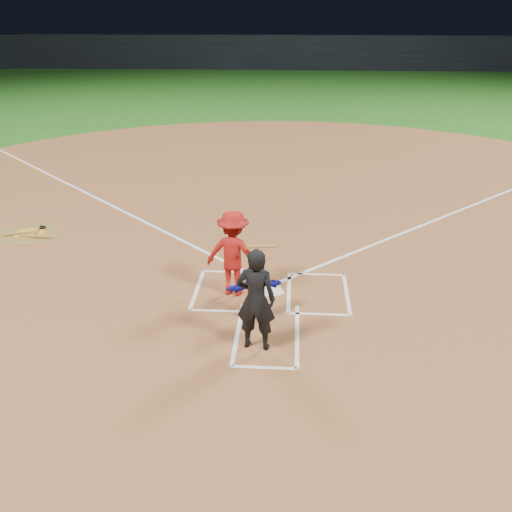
# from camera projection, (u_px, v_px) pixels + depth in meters

# --- Properties ---
(ground) EXTENTS (120.00, 120.00, 0.00)m
(ground) POSITION_uv_depth(u_px,v_px,m) (271.00, 292.00, 12.09)
(ground) COLOR #1B5916
(ground) RESTS_ON ground
(home_plate_dirt) EXTENTS (28.00, 28.00, 0.01)m
(home_plate_dirt) POSITION_uv_depth(u_px,v_px,m) (280.00, 203.00, 17.58)
(home_plate_dirt) COLOR brown
(home_plate_dirt) RESTS_ON ground
(stadium_wall_far) EXTENTS (80.00, 1.20, 3.20)m
(stadium_wall_far) POSITION_uv_depth(u_px,v_px,m) (293.00, 52.00, 55.37)
(stadium_wall_far) COLOR black
(stadium_wall_far) RESTS_ON ground
(home_plate) EXTENTS (0.60, 0.60, 0.02)m
(home_plate) POSITION_uv_depth(u_px,v_px,m) (271.00, 291.00, 12.08)
(home_plate) COLOR white
(home_plate) RESTS_ON home_plate_dirt
(on_deck_circle) EXTENTS (1.70, 1.70, 0.01)m
(on_deck_circle) POSITION_uv_depth(u_px,v_px,m) (29.00, 233.00, 15.20)
(on_deck_circle) COLOR brown
(on_deck_circle) RESTS_ON home_plate_dirt
(on_deck_logo) EXTENTS (0.80, 0.80, 0.00)m
(on_deck_logo) POSITION_uv_depth(u_px,v_px,m) (29.00, 233.00, 15.19)
(on_deck_logo) COLOR gold
(on_deck_logo) RESTS_ON on_deck_circle
(on_deck_bat_a) EXTENTS (0.30, 0.82, 0.06)m
(on_deck_bat_a) POSITION_uv_depth(u_px,v_px,m) (38.00, 229.00, 15.40)
(on_deck_bat_a) COLOR olive
(on_deck_bat_a) RESTS_ON on_deck_circle
(on_deck_bat_b) EXTENTS (0.81, 0.36, 0.06)m
(on_deck_bat_b) POSITION_uv_depth(u_px,v_px,m) (20.00, 233.00, 15.10)
(on_deck_bat_b) COLOR #915C35
(on_deck_bat_b) RESTS_ON on_deck_circle
(on_deck_bat_c) EXTENTS (0.84, 0.11, 0.06)m
(on_deck_bat_c) POSITION_uv_depth(u_px,v_px,m) (35.00, 237.00, 14.89)
(on_deck_bat_c) COLOR brown
(on_deck_bat_c) RESTS_ON on_deck_circle
(bat_weight_donut) EXTENTS (0.19, 0.19, 0.05)m
(bat_weight_donut) POSITION_uv_depth(u_px,v_px,m) (42.00, 227.00, 15.54)
(bat_weight_donut) COLOR black
(bat_weight_donut) RESTS_ON on_deck_circle
(catcher) EXTENTS (1.16, 0.70, 1.19)m
(catcher) POSITION_uv_depth(u_px,v_px,m) (256.00, 290.00, 10.82)
(catcher) COLOR #1415A3
(catcher) RESTS_ON home_plate_dirt
(umpire) EXTENTS (0.73, 0.53, 1.88)m
(umpire) POSITION_uv_depth(u_px,v_px,m) (256.00, 300.00, 9.75)
(umpire) COLOR black
(umpire) RESTS_ON home_plate_dirt
(chalk_markings) EXTENTS (28.35, 17.32, 0.01)m
(chalk_markings) POSITION_uv_depth(u_px,v_px,m) (279.00, 211.00, 16.92)
(chalk_markings) COLOR white
(chalk_markings) RESTS_ON home_plate_dirt
(batter_at_plate) EXTENTS (1.55, 0.93, 1.82)m
(batter_at_plate) POSITION_uv_depth(u_px,v_px,m) (233.00, 253.00, 11.67)
(batter_at_plate) COLOR #A31512
(batter_at_plate) RESTS_ON home_plate_dirt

